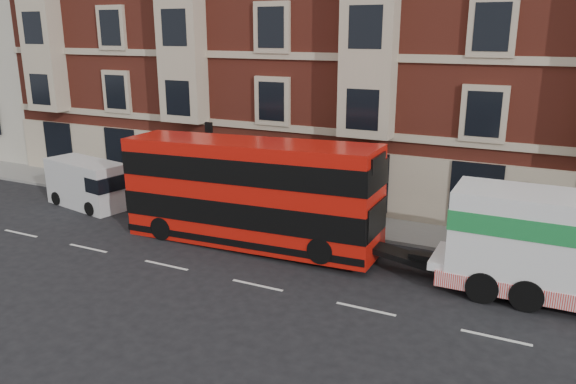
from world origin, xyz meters
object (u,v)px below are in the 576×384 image
Objects in this scene: box_van at (87,184)px; pedestrian at (93,178)px; double_decker_bus at (249,191)px; tow_truck at (575,249)px.

box_van reaches higher than pedestrian.
tow_truck is at bearing 0.00° from double_decker_bus.
double_decker_bus reaches higher than box_van.
double_decker_bus is 1.25× the size of tow_truck.
double_decker_bus is at bearing 4.93° from box_van.
pedestrian is (-1.33, 1.76, -0.24)m from box_van.
double_decker_bus reaches higher than tow_truck.
pedestrian is (-23.52, 2.85, -1.01)m from tow_truck.
box_van is at bearing 177.18° from tow_truck.
double_decker_bus is 7.07× the size of pedestrian.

